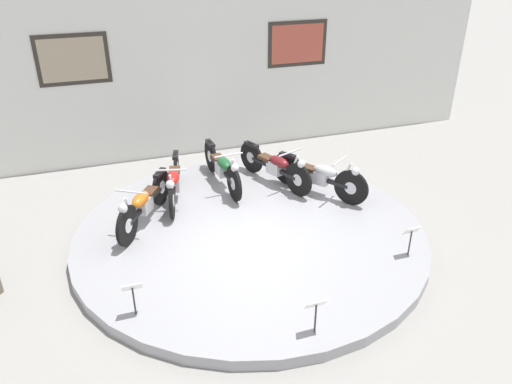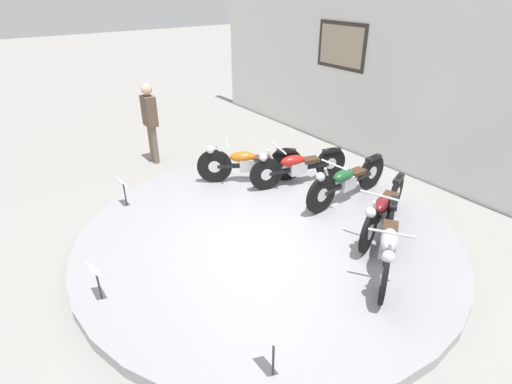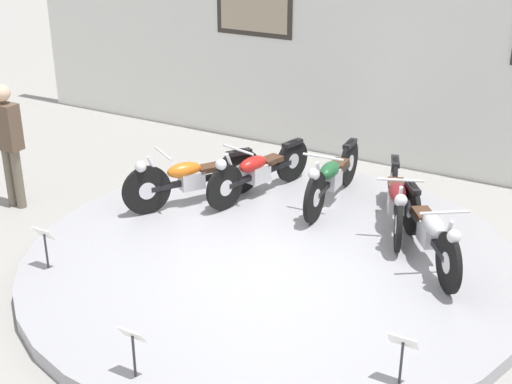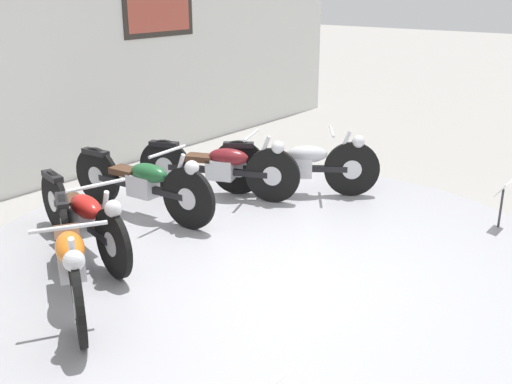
{
  "view_description": "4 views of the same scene",
  "coord_description": "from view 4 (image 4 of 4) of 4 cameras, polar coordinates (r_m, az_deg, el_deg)",
  "views": [
    {
      "loc": [
        -2.19,
        -6.71,
        4.58
      ],
      "look_at": [
        0.18,
        0.22,
        0.72
      ],
      "focal_mm": 35.0,
      "sensor_mm": 36.0,
      "label": 1
    },
    {
      "loc": [
        4.09,
        -3.16,
        3.6
      ],
      "look_at": [
        -0.25,
        -0.05,
        0.76
      ],
      "focal_mm": 28.0,
      "sensor_mm": 36.0,
      "label": 2
    },
    {
      "loc": [
        3.41,
        -6.46,
        4.16
      ],
      "look_at": [
        -0.29,
        0.14,
        0.86
      ],
      "focal_mm": 50.0,
      "sensor_mm": 36.0,
      "label": 3
    },
    {
      "loc": [
        -4.1,
        -3.03,
        2.61
      ],
      "look_at": [
        0.13,
        0.24,
        0.72
      ],
      "focal_mm": 42.0,
      "sensor_mm": 36.0,
      "label": 4
    }
  ],
  "objects": [
    {
      "name": "motorcycle_silver",
      "position": [
        7.15,
        4.07,
        2.75
      ],
      "size": [
        1.19,
        1.68,
        0.81
      ],
      "color": "black",
      "rests_on": "display_platform"
    },
    {
      "name": "ground_plane",
      "position": [
        5.73,
        1.1,
        -7.7
      ],
      "size": [
        60.0,
        60.0,
        0.0
      ],
      "primitive_type": "plane",
      "color": "gray"
    },
    {
      "name": "motorcycle_red",
      "position": [
        5.81,
        -16.17,
        -2.12
      ],
      "size": [
        0.64,
        1.93,
        0.79
      ],
      "color": "black",
      "rests_on": "display_platform"
    },
    {
      "name": "info_placard_front_right",
      "position": [
        6.67,
        22.45,
        -0.18
      ],
      "size": [
        0.26,
        0.11,
        0.51
      ],
      "color": "#333338",
      "rests_on": "display_platform"
    },
    {
      "name": "display_platform",
      "position": [
        5.69,
        1.11,
        -6.92
      ],
      "size": [
        5.78,
        5.78,
        0.17
      ],
      "primitive_type": "cylinder",
      "color": "#99999E",
      "rests_on": "ground_plane"
    },
    {
      "name": "back_wall",
      "position": [
        8.1,
        -22.52,
        14.44
      ],
      "size": [
        14.0,
        0.22,
        4.21
      ],
      "color": "silver",
      "rests_on": "ground_plane"
    },
    {
      "name": "motorcycle_orange",
      "position": [
        4.96,
        -17.26,
        -5.85
      ],
      "size": [
        1.11,
        1.73,
        0.8
      ],
      "color": "black",
      "rests_on": "display_platform"
    },
    {
      "name": "motorcycle_maroon",
      "position": [
        7.07,
        -3.39,
        2.53
      ],
      "size": [
        0.8,
        1.88,
        0.8
      ],
      "color": "black",
      "rests_on": "display_platform"
    },
    {
      "name": "motorcycle_green",
      "position": [
        6.58,
        -10.72,
        0.98
      ],
      "size": [
        0.54,
        2.01,
        0.81
      ],
      "color": "black",
      "rests_on": "display_platform"
    }
  ]
}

